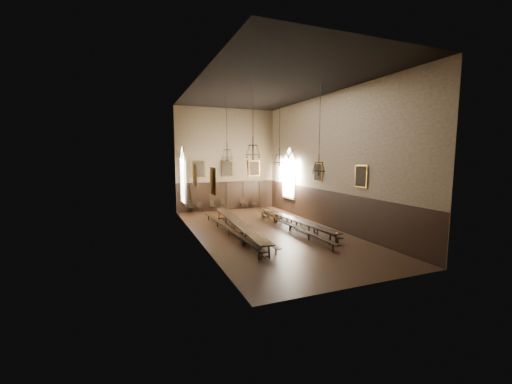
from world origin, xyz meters
TOP-DOWN VIEW (x-y plane):
  - floor at (0.00, 0.00)m, footprint 9.00×18.00m
  - ceiling at (0.00, 0.00)m, footprint 9.00×18.00m
  - wall_back at (0.00, 9.01)m, footprint 9.00×0.02m
  - wall_front at (0.00, -9.01)m, footprint 9.00×0.02m
  - wall_left at (-4.51, 0.00)m, footprint 0.02×18.00m
  - wall_right at (4.51, 0.00)m, footprint 0.02×18.00m
  - wainscot_panelling at (0.00, 0.00)m, footprint 9.00×18.00m
  - table_left at (-1.98, -0.07)m, footprint 1.39×10.56m
  - table_right at (2.00, 0.12)m, footprint 1.16×9.07m
  - bench_left_outer at (-2.55, 0.07)m, footprint 0.62×10.59m
  - bench_left_inner at (-1.35, 0.02)m, footprint 0.64×9.78m
  - bench_right_inner at (1.50, -0.26)m, footprint 0.49×10.55m
  - bench_right_outer at (2.63, 0.25)m, footprint 0.46×9.19m
  - chair_0 at (-3.39, 8.48)m, footprint 0.54×0.54m
  - chair_1 at (-2.58, 8.50)m, footprint 0.47×0.47m
  - chair_2 at (-1.44, 8.61)m, footprint 0.52×0.52m
  - chair_3 at (-0.44, 8.52)m, footprint 0.48×0.48m
  - chair_5 at (1.39, 8.59)m, footprint 0.47×0.47m
  - chair_6 at (2.50, 8.59)m, footprint 0.51×0.51m
  - chandelier_back_left at (-1.81, 2.75)m, footprint 0.78×0.78m
  - chandelier_back_right at (2.07, 2.52)m, footprint 0.85×0.85m
  - chandelier_front_left at (-1.82, -2.19)m, footprint 0.80×0.80m
  - chandelier_front_right at (2.25, -2.35)m, footprint 0.80×0.80m
  - portrait_back_0 at (-2.60, 8.88)m, footprint 1.10×0.12m
  - portrait_back_1 at (0.00, 8.88)m, footprint 1.10×0.12m
  - portrait_back_2 at (2.60, 8.88)m, footprint 1.10×0.12m
  - portrait_left_0 at (-4.38, 1.00)m, footprint 0.12×1.00m
  - portrait_left_1 at (-4.38, -3.50)m, footprint 0.12×1.00m
  - portrait_right_0 at (4.38, 1.00)m, footprint 0.12×1.00m
  - portrait_right_1 at (4.38, -3.50)m, footprint 0.12×1.00m
  - window_right at (4.43, 5.50)m, footprint 0.20×2.20m
  - window_left at (-4.43, 5.50)m, footprint 0.20×2.20m

SIDE VIEW (x-z plane):
  - floor at x=0.00m, z-range -0.02..0.00m
  - bench_right_outer at x=2.63m, z-range 0.06..0.47m
  - chair_1 at x=-2.58m, z-range -0.18..0.74m
  - bench_left_inner at x=-1.35m, z-range 0.06..0.50m
  - chair_2 at x=-1.44m, z-range -0.19..0.76m
  - chair_6 at x=2.50m, z-range -0.19..0.78m
  - chair_5 at x=1.39m, z-range -0.20..0.80m
  - bench_right_inner at x=1.50m, z-range 0.06..0.54m
  - chair_3 at x=-0.44m, z-range -0.20..0.80m
  - bench_left_outer at x=-2.55m, z-range 0.07..0.54m
  - chair_0 at x=-3.39m, z-range -0.20..0.83m
  - table_right at x=2.00m, z-range 0.00..0.71m
  - table_left at x=-1.98m, z-range 0.00..0.82m
  - wainscot_panelling at x=0.00m, z-range 0.00..2.50m
  - window_right at x=4.43m, z-range 1.10..5.70m
  - window_left at x=-4.43m, z-range 1.10..5.70m
  - portrait_back_0 at x=-2.60m, z-range 3.00..4.40m
  - portrait_back_1 at x=0.00m, z-range 3.00..4.40m
  - portrait_back_2 at x=2.60m, z-range 3.00..4.40m
  - portrait_left_0 at x=-4.38m, z-range 3.05..4.35m
  - portrait_left_1 at x=-4.38m, z-range 3.05..4.35m
  - portrait_right_0 at x=4.38m, z-range 3.05..4.35m
  - portrait_right_1 at x=4.38m, z-range 3.05..4.35m
  - chandelier_front_right at x=2.25m, z-range 1.77..6.93m
  - wall_back at x=0.00m, z-range 0.00..9.00m
  - wall_front at x=0.00m, z-range 0.00..9.00m
  - wall_left at x=-4.51m, z-range 0.00..9.00m
  - wall_right at x=4.51m, z-range 0.00..9.00m
  - chandelier_back_right at x=2.07m, z-range 2.32..7.08m
  - chandelier_back_left at x=-1.81m, z-range 2.91..7.27m
  - chandelier_front_left at x=-1.82m, z-range 3.12..7.33m
  - ceiling at x=0.00m, z-range 9.00..9.02m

